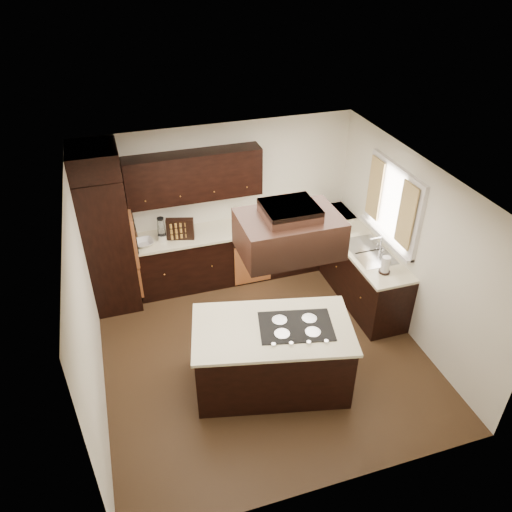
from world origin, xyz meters
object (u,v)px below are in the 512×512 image
at_px(oven_column, 109,242).
at_px(spice_rack, 180,229).
at_px(island, 272,357).
at_px(range_hood, 289,234).

bearing_deg(oven_column, spice_rack, 0.78).
xyz_separation_m(oven_column, spice_rack, (1.04, 0.01, 0.03)).
height_order(island, spice_rack, spice_rack).
bearing_deg(range_hood, island, -169.22).
xyz_separation_m(oven_column, range_hood, (1.88, -2.25, 1.10)).
height_order(island, range_hood, range_hood).
relative_size(oven_column, range_hood, 2.02).
xyz_separation_m(island, spice_rack, (-0.66, 2.30, 0.65)).
distance_m(island, range_hood, 1.73).
relative_size(oven_column, spice_rack, 5.23).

